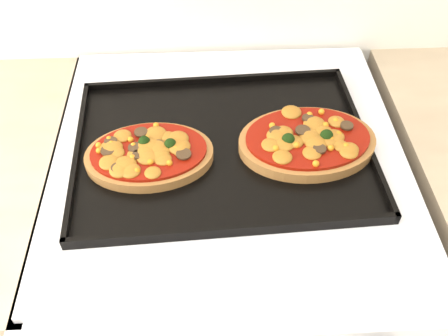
{
  "coord_description": "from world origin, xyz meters",
  "views": [
    {
      "loc": [
        -0.06,
        1.11,
        1.5
      ],
      "look_at": [
        -0.03,
        1.65,
        0.92
      ],
      "focal_mm": 40.0,
      "sensor_mm": 36.0,
      "label": 1
    }
  ],
  "objects_px": {
    "baking_tray": "(223,145)",
    "pizza_left": "(149,154)",
    "stove": "(227,287)",
    "pizza_right": "(307,140)"
  },
  "relations": [
    {
      "from": "baking_tray",
      "to": "pizza_right",
      "type": "xyz_separation_m",
      "value": [
        0.14,
        -0.01,
        0.01
      ]
    },
    {
      "from": "baking_tray",
      "to": "pizza_left",
      "type": "xyz_separation_m",
      "value": [
        -0.12,
        -0.03,
        0.01
      ]
    },
    {
      "from": "baking_tray",
      "to": "pizza_left",
      "type": "height_order",
      "value": "pizza_left"
    },
    {
      "from": "pizza_left",
      "to": "pizza_right",
      "type": "height_order",
      "value": "pizza_right"
    },
    {
      "from": "stove",
      "to": "pizza_right",
      "type": "xyz_separation_m",
      "value": [
        0.13,
        -0.01,
        0.48
      ]
    },
    {
      "from": "pizza_left",
      "to": "pizza_right",
      "type": "distance_m",
      "value": 0.26
    },
    {
      "from": "pizza_left",
      "to": "baking_tray",
      "type": "bearing_deg",
      "value": 12.68
    },
    {
      "from": "stove",
      "to": "pizza_left",
      "type": "bearing_deg",
      "value": -168.49
    },
    {
      "from": "stove",
      "to": "pizza_right",
      "type": "relative_size",
      "value": 4.02
    },
    {
      "from": "stove",
      "to": "pizza_left",
      "type": "xyz_separation_m",
      "value": [
        -0.13,
        -0.03,
        0.48
      ]
    }
  ]
}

